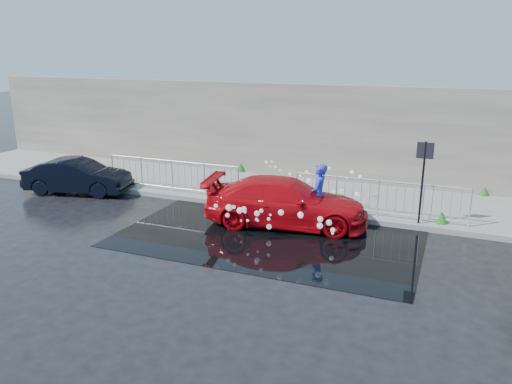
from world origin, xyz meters
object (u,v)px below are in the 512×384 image
dark_car (78,176)px  person (319,195)px  sign_post (423,169)px  red_car (286,202)px

dark_car → person: bearing=-103.9°
sign_post → red_car: sign_post is taller
dark_car → person: 8.73m
dark_car → person: size_ratio=2.01×
sign_post → red_car: size_ratio=0.54×
sign_post → dark_car: bearing=-176.2°
sign_post → dark_car: 11.50m
red_car → sign_post: bearing=-82.7°
sign_post → person: (-2.70, -0.87, -0.81)m
sign_post → red_car: (-3.59, -1.10, -1.05)m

